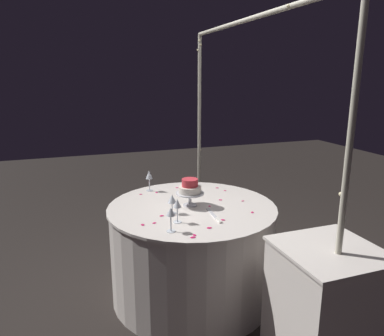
# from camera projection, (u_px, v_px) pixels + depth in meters

# --- Properties ---
(ground_plane) EXTENTS (12.00, 12.00, 0.00)m
(ground_plane) POSITION_uv_depth(u_px,v_px,m) (192.00, 292.00, 3.04)
(ground_plane) COLOR black
(decorative_arch) EXTENTS (2.23, 0.06, 2.20)m
(decorative_arch) POSITION_uv_depth(u_px,v_px,m) (248.00, 117.00, 2.84)
(decorative_arch) COLOR #B7B29E
(decorative_arch) RESTS_ON ground
(main_table) EXTENTS (1.33, 1.33, 0.77)m
(main_table) POSITION_uv_depth(u_px,v_px,m) (192.00, 250.00, 2.95)
(main_table) COLOR silver
(main_table) RESTS_ON ground
(side_table) EXTENTS (0.55, 0.55, 0.81)m
(side_table) POSITION_uv_depth(u_px,v_px,m) (324.00, 311.00, 2.15)
(side_table) COLOR silver
(side_table) RESTS_ON ground
(tiered_cake) EXTENTS (0.22, 0.22, 0.22)m
(tiered_cake) POSITION_uv_depth(u_px,v_px,m) (190.00, 189.00, 2.82)
(tiered_cake) COLOR silver
(tiered_cake) RESTS_ON main_table
(wine_glass_0) EXTENTS (0.06, 0.06, 0.19)m
(wine_glass_0) POSITION_uv_depth(u_px,v_px,m) (149.00, 176.00, 3.20)
(wine_glass_0) COLOR silver
(wine_glass_0) RESTS_ON main_table
(wine_glass_1) EXTENTS (0.06, 0.06, 0.17)m
(wine_glass_1) POSITION_uv_depth(u_px,v_px,m) (171.00, 213.00, 2.34)
(wine_glass_1) COLOR silver
(wine_glass_1) RESTS_ON main_table
(wine_glass_2) EXTENTS (0.07, 0.07, 0.15)m
(wine_glass_2) POSITION_uv_depth(u_px,v_px,m) (172.00, 200.00, 2.67)
(wine_glass_2) COLOR silver
(wine_glass_2) RESTS_ON main_table
(wine_glass_3) EXTENTS (0.06, 0.06, 0.17)m
(wine_glass_3) POSITION_uv_depth(u_px,v_px,m) (177.00, 205.00, 2.50)
(wine_glass_3) COLOR silver
(wine_glass_3) RESTS_ON main_table
(cake_knife) EXTENTS (0.30, 0.04, 0.01)m
(cake_knife) POSITION_uv_depth(u_px,v_px,m) (215.00, 216.00, 2.63)
(cake_knife) COLOR silver
(cake_knife) RESTS_ON main_table
(rose_petal_0) EXTENTS (0.04, 0.04, 0.00)m
(rose_petal_0) POSITION_uv_depth(u_px,v_px,m) (223.00, 220.00, 2.56)
(rose_petal_0) COLOR #C61951
(rose_petal_0) RESTS_ON main_table
(rose_petal_1) EXTENTS (0.03, 0.02, 0.00)m
(rose_petal_1) POSITION_uv_depth(u_px,v_px,m) (209.00, 206.00, 2.84)
(rose_petal_1) COLOR #C61951
(rose_petal_1) RESTS_ON main_table
(rose_petal_2) EXTENTS (0.03, 0.04, 0.00)m
(rose_petal_2) POSITION_uv_depth(u_px,v_px,m) (154.00, 223.00, 2.51)
(rose_petal_2) COLOR #C61951
(rose_petal_2) RESTS_ON main_table
(rose_petal_3) EXTENTS (0.03, 0.03, 0.00)m
(rose_petal_3) POSITION_uv_depth(u_px,v_px,m) (157.00, 192.00, 3.18)
(rose_petal_3) COLOR #C61951
(rose_petal_3) RESTS_ON main_table
(rose_petal_4) EXTENTS (0.02, 0.03, 0.00)m
(rose_petal_4) POSITION_uv_depth(u_px,v_px,m) (243.00, 201.00, 2.96)
(rose_petal_4) COLOR #C61951
(rose_petal_4) RESTS_ON main_table
(rose_petal_5) EXTENTS (0.03, 0.04, 0.00)m
(rose_petal_5) POSITION_uv_depth(u_px,v_px,m) (192.00, 193.00, 3.17)
(rose_petal_5) COLOR #C61951
(rose_petal_5) RESTS_ON main_table
(rose_petal_6) EXTENTS (0.04, 0.04, 0.00)m
(rose_petal_6) POSITION_uv_depth(u_px,v_px,m) (252.00, 212.00, 2.71)
(rose_petal_6) COLOR #C61951
(rose_petal_6) RESTS_ON main_table
(rose_petal_7) EXTENTS (0.03, 0.04, 0.00)m
(rose_petal_7) POSITION_uv_depth(u_px,v_px,m) (209.00, 228.00, 2.43)
(rose_petal_7) COLOR #C61951
(rose_petal_7) RESTS_ON main_table
(rose_petal_8) EXTENTS (0.04, 0.03, 0.00)m
(rose_petal_8) POSITION_uv_depth(u_px,v_px,m) (143.00, 225.00, 2.48)
(rose_petal_8) COLOR #C61951
(rose_petal_8) RESTS_ON main_table
(rose_petal_9) EXTENTS (0.03, 0.03, 0.00)m
(rose_petal_9) POSITION_uv_depth(u_px,v_px,m) (141.00, 194.00, 3.13)
(rose_petal_9) COLOR #C61951
(rose_petal_9) RESTS_ON main_table
(rose_petal_10) EXTENTS (0.03, 0.04, 0.00)m
(rose_petal_10) POSITION_uv_depth(u_px,v_px,m) (193.00, 237.00, 2.28)
(rose_petal_10) COLOR #C61951
(rose_petal_10) RESTS_ON main_table
(rose_petal_11) EXTENTS (0.03, 0.04, 0.00)m
(rose_petal_11) POSITION_uv_depth(u_px,v_px,m) (162.00, 216.00, 2.64)
(rose_petal_11) COLOR #C61951
(rose_petal_11) RESTS_ON main_table
(rose_petal_12) EXTENTS (0.03, 0.04, 0.00)m
(rose_petal_12) POSITION_uv_depth(u_px,v_px,m) (177.00, 188.00, 3.31)
(rose_petal_12) COLOR #C61951
(rose_petal_12) RESTS_ON main_table
(rose_petal_13) EXTENTS (0.03, 0.03, 0.00)m
(rose_petal_13) POSITION_uv_depth(u_px,v_px,m) (194.00, 235.00, 2.32)
(rose_petal_13) COLOR #C61951
(rose_petal_13) RESTS_ON main_table
(rose_petal_14) EXTENTS (0.03, 0.04, 0.00)m
(rose_petal_14) POSITION_uv_depth(u_px,v_px,m) (221.00, 200.00, 2.98)
(rose_petal_14) COLOR #C61951
(rose_petal_14) RESTS_ON main_table
(rose_petal_15) EXTENTS (0.03, 0.03, 0.00)m
(rose_petal_15) POSITION_uv_depth(u_px,v_px,m) (217.00, 188.00, 3.31)
(rose_petal_15) COLOR #C61951
(rose_petal_15) RESTS_ON main_table
(rose_petal_16) EXTENTS (0.02, 0.03, 0.00)m
(rose_petal_16) POSITION_uv_depth(u_px,v_px,m) (225.00, 191.00, 3.23)
(rose_petal_16) COLOR #C61951
(rose_petal_16) RESTS_ON main_table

